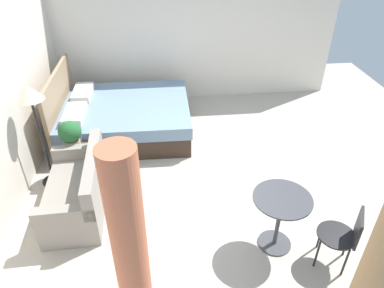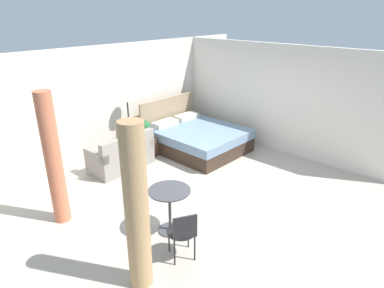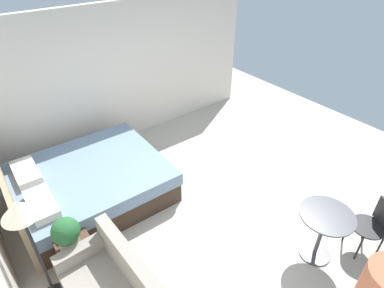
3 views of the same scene
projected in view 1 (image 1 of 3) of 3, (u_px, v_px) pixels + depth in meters
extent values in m
cube|color=#B2A899|center=(215.00, 173.00, 5.55)|extent=(8.50, 8.68, 0.02)
cube|color=silver|center=(1.00, 106.00, 4.57)|extent=(8.50, 0.12, 2.63)
cube|color=silver|center=(196.00, 35.00, 7.09)|extent=(0.12, 5.68, 2.63)
cube|color=#38281E|center=(128.00, 123.00, 6.46)|extent=(1.88, 2.18, 0.35)
cube|color=slate|center=(126.00, 109.00, 6.30)|extent=(1.92, 2.23, 0.21)
cube|color=#997F60|center=(61.00, 105.00, 6.15)|extent=(1.91, 0.09, 1.18)
cube|color=silver|center=(74.00, 114.00, 5.81)|extent=(0.67, 0.33, 0.12)
cube|color=silver|center=(83.00, 92.00, 6.49)|extent=(0.67, 0.33, 0.12)
cube|color=gray|center=(76.00, 197.00, 4.77)|extent=(1.43, 0.76, 0.42)
cube|color=gray|center=(93.00, 171.00, 4.57)|extent=(1.41, 0.19, 0.42)
cube|color=gray|center=(78.00, 152.00, 5.12)|extent=(0.16, 0.72, 0.19)
cube|color=gray|center=(64.00, 215.00, 4.08)|extent=(0.16, 0.72, 0.19)
cube|color=#473323|center=(80.00, 157.00, 5.50)|extent=(0.45, 0.41, 0.45)
cylinder|color=tan|center=(73.00, 144.00, 5.24)|extent=(0.24, 0.24, 0.16)
sphere|color=#235B2D|center=(70.00, 132.00, 5.12)|extent=(0.33, 0.33, 0.33)
cylinder|color=slate|center=(78.00, 135.00, 5.42)|extent=(0.12, 0.12, 0.20)
cylinder|color=black|center=(54.00, 181.00, 5.36)|extent=(0.32, 0.32, 0.02)
cylinder|color=black|center=(43.00, 143.00, 4.98)|extent=(0.04, 0.04, 1.35)
cone|color=beige|center=(29.00, 93.00, 4.55)|extent=(0.35, 0.35, 0.19)
cylinder|color=#3F3F44|center=(274.00, 243.00, 4.37)|extent=(0.40, 0.40, 0.02)
cylinder|color=#3F3F44|center=(278.00, 222.00, 4.17)|extent=(0.05, 0.05, 0.73)
cylinder|color=#3F3F44|center=(283.00, 199.00, 3.96)|extent=(0.67, 0.67, 0.02)
cylinder|color=black|center=(320.00, 235.00, 4.21)|extent=(0.02, 0.02, 0.42)
cylinder|color=black|center=(317.00, 254.00, 3.98)|extent=(0.02, 0.02, 0.42)
cylinder|color=black|center=(347.00, 243.00, 4.11)|extent=(0.02, 0.02, 0.42)
cylinder|color=black|center=(345.00, 263.00, 3.88)|extent=(0.02, 0.02, 0.42)
cylinder|color=black|center=(336.00, 235.00, 3.92)|extent=(0.58, 0.58, 0.02)
cube|color=black|center=(358.00, 228.00, 3.76)|extent=(0.31, 0.19, 0.35)
cylinder|color=#D1704C|center=(133.00, 267.00, 2.76)|extent=(0.27, 0.27, 2.25)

